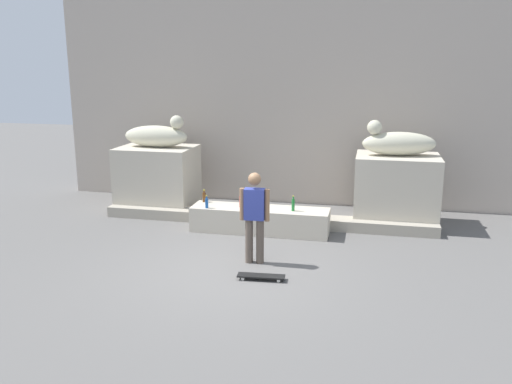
{
  "coord_description": "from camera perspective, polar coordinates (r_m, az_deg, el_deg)",
  "views": [
    {
      "loc": [
        2.29,
        -8.51,
        3.53
      ],
      "look_at": [
        0.12,
        1.3,
        1.1
      ],
      "focal_mm": 37.4,
      "sensor_mm": 36.0,
      "label": 1
    }
  ],
  "objects": [
    {
      "name": "facade_wall",
      "position": [
        13.8,
        3.01,
        11.78
      ],
      "size": [
        11.7,
        0.6,
        6.2
      ],
      "primitive_type": "cube",
      "color": "#B8AA9C",
      "rests_on": "ground_plane"
    },
    {
      "name": "statue_reclining_right",
      "position": [
        12.11,
        14.89,
        5.12
      ],
      "size": [
        1.67,
        0.82,
        0.78
      ],
      "rotation": [
        0.0,
        0.0,
        3.31
      ],
      "color": "beige",
      "rests_on": "pedestal_right"
    },
    {
      "name": "statue_reclining_left",
      "position": [
        13.14,
        -10.51,
        5.98
      ],
      "size": [
        1.62,
        0.61,
        0.78
      ],
      "rotation": [
        0.0,
        0.0,
        -0.03
      ],
      "color": "beige",
      "rests_on": "pedestal_left"
    },
    {
      "name": "bottle_blue",
      "position": [
        11.38,
        -5.29,
        -1.17
      ],
      "size": [
        0.07,
        0.07,
        0.28
      ],
      "color": "#194C99",
      "rests_on": "ledge_block"
    },
    {
      "name": "bottle_brown",
      "position": [
        11.89,
        -5.56,
        -0.53
      ],
      "size": [
        0.08,
        0.08,
        0.27
      ],
      "color": "#593314",
      "rests_on": "ledge_block"
    },
    {
      "name": "skateboard",
      "position": [
        9.03,
        0.55,
        -8.98
      ],
      "size": [
        0.81,
        0.26,
        0.08
      ],
      "rotation": [
        0.0,
        0.0,
        3.21
      ],
      "color": "black",
      "rests_on": "ground_plane"
    },
    {
      "name": "pedestal_left",
      "position": [
        13.33,
        -10.46,
        1.45
      ],
      "size": [
        1.81,
        1.37,
        1.56
      ],
      "primitive_type": "cube",
      "color": "beige",
      "rests_on": "ground_plane"
    },
    {
      "name": "skater",
      "position": [
        9.5,
        -0.16,
        -2.34
      ],
      "size": [
        0.54,
        0.23,
        1.67
      ],
      "rotation": [
        0.0,
        0.0,
        3.18
      ],
      "color": "brown",
      "rests_on": "ground_plane"
    },
    {
      "name": "ledge_block",
      "position": [
        11.43,
        0.41,
        -3.0
      ],
      "size": [
        2.95,
        0.72,
        0.53
      ],
      "primitive_type": "cube",
      "color": "beige",
      "rests_on": "ground_plane"
    },
    {
      "name": "ground_plane",
      "position": [
        9.5,
        -2.41,
        -8.25
      ],
      "size": [
        40.0,
        40.0,
        0.0
      ],
      "primitive_type": "plane",
      "color": "#605E5B"
    },
    {
      "name": "bottle_green",
      "position": [
        11.13,
        3.99,
        -1.35
      ],
      "size": [
        0.07,
        0.07,
        0.32
      ],
      "color": "#1E722D",
      "rests_on": "ledge_block"
    },
    {
      "name": "stair_step",
      "position": [
        12.01,
        0.98,
        -2.91
      ],
      "size": [
        7.5,
        0.5,
        0.24
      ],
      "primitive_type": "cube",
      "color": "#A9A08F",
      "rests_on": "ground_plane"
    },
    {
      "name": "bottle_red",
      "position": [
        11.4,
        -1.63,
        -0.98
      ],
      "size": [
        0.07,
        0.07,
        0.32
      ],
      "color": "red",
      "rests_on": "ledge_block"
    },
    {
      "name": "pedestal_right",
      "position": [
        12.31,
        14.76,
        0.22
      ],
      "size": [
        1.81,
        1.37,
        1.56
      ],
      "primitive_type": "cube",
      "color": "beige",
      "rests_on": "ground_plane"
    }
  ]
}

